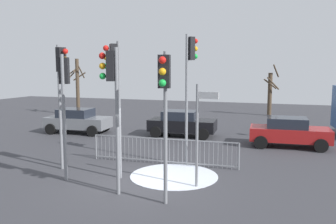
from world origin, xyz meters
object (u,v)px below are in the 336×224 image
Objects in this scene: traffic_light_mid_left at (64,89)px; direction_sign_post at (199,131)px; traffic_light_mid_right at (190,71)px; bare_tree_left at (270,92)px; car_red_mid at (289,132)px; traffic_light_rear_right at (164,94)px; traffic_light_foreground_left at (112,88)px; traffic_light_foreground_right at (61,79)px; car_black_near at (182,123)px; bare_tree_centre at (77,85)px; traffic_light_rear_left at (115,79)px; car_grey_far at (78,120)px.

traffic_light_mid_left reaches higher than direction_sign_post.
bare_tree_left is (2.28, 16.63, -1.87)m from traffic_light_mid_right.
bare_tree_left is (-1.53, 11.91, 1.15)m from car_red_mid.
traffic_light_mid_left is at bearing -24.44° from traffic_light_rear_right.
traffic_light_foreground_right is (-3.06, 1.77, 0.18)m from traffic_light_foreground_left.
car_black_near is (-2.02, 5.68, -3.02)m from traffic_light_mid_right.
traffic_light_rear_right is (4.05, -1.16, -0.01)m from traffic_light_mid_left.
traffic_light_rear_right is at bearing -50.14° from bare_tree_centre.
traffic_light_foreground_left is 1.83m from traffic_light_rear_right.
bare_tree_left reaches higher than car_red_mid.
car_red_mid is 12.06m from bare_tree_left.
traffic_light_rear_left is 18.15m from bare_tree_centre.
traffic_light_foreground_right is at bearing 113.62° from traffic_light_mid_left.
car_red_mid is at bearing -45.49° from traffic_light_foreground_left.
car_black_near is at bearing 167.46° from car_red_mid.
traffic_light_rear_left is at bearing -131.34° from car_red_mid.
direction_sign_post is at bearing -93.71° from bare_tree_left.
direction_sign_post is at bearing -72.72° from traffic_light_foreground_left.
car_grey_far is 0.93× the size of bare_tree_left.
traffic_light_foreground_right is 8.37m from car_grey_far.
traffic_light_foreground_right is (-0.81, 0.96, 0.29)m from traffic_light_mid_left.
traffic_light_mid_right is 1.32× the size of car_grey_far.
car_grey_far is at bearing 104.83° from traffic_light_mid_left.
car_red_mid is 18.28m from bare_tree_centre.
traffic_light_foreground_right is 5.31m from traffic_light_rear_right.
traffic_light_mid_right reaches higher than traffic_light_rear_left.
traffic_light_mid_right reaches higher than car_black_near.
traffic_light_rear_right is at bearing -91.38° from direction_sign_post.
car_black_near is at bearing -84.26° from traffic_light_rear_right.
direction_sign_post is at bearing -42.29° from car_grey_far.
traffic_light_mid_left is at bearing -57.81° from bare_tree_centre.
traffic_light_foreground_right is at bearing 44.54° from traffic_light_foreground_left.
traffic_light_foreground_left is 1.16× the size of car_red_mid.
traffic_light_mid_left is 4.21m from traffic_light_rear_right.
traffic_light_foreground_right is 20.10m from bare_tree_left.
traffic_light_foreground_left reaches higher than bare_tree_left.
traffic_light_rear_right is (1.80, -0.35, -0.11)m from traffic_light_foreground_left.
traffic_light_foreground_left is at bearing -55.71° from car_grey_far.
traffic_light_rear_right is 1.03× the size of bare_tree_left.
traffic_light_mid_right is at bearing 132.32° from traffic_light_foreground_right.
traffic_light_mid_right is 1.34× the size of car_red_mid.
car_grey_far is at bearing 156.73° from direction_sign_post.
bare_tree_centre is (-10.95, 6.08, 1.72)m from car_black_near.
direction_sign_post is 0.87× the size of car_red_mid.
traffic_light_foreground_right reaches higher than car_red_mid.
traffic_light_mid_left is (-3.53, -3.24, -0.60)m from traffic_light_mid_right.
traffic_light_foreground_left is 10.46m from car_red_mid.
traffic_light_mid_left is 1.12× the size of car_red_mid.
traffic_light_mid_right is at bearing 126.18° from direction_sign_post.
car_black_near is (-0.74, 9.73, -2.53)m from traffic_light_foreground_left.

